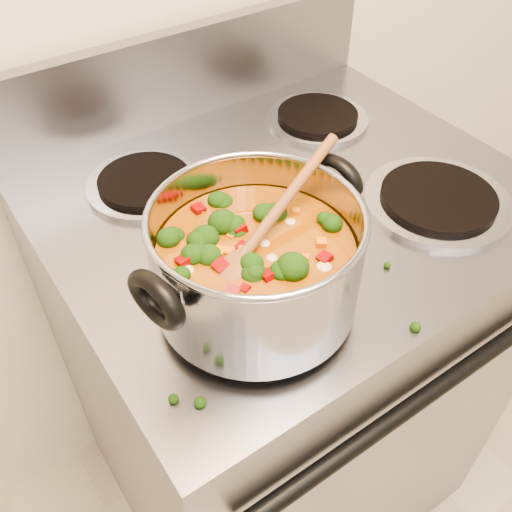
{
  "coord_description": "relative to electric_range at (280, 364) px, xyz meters",
  "views": [
    {
      "loc": [
        -0.39,
        0.61,
        1.47
      ],
      "look_at": [
        -0.13,
        1.0,
        1.01
      ],
      "focal_mm": 40.0,
      "sensor_mm": 36.0,
      "label": 1
    }
  ],
  "objects": [
    {
      "name": "electric_range",
      "position": [
        0.0,
        0.0,
        0.0
      ],
      "size": [
        0.73,
        0.66,
        1.08
      ],
      "color": "gray",
      "rests_on": "ground"
    },
    {
      "name": "stockpot",
      "position": [
        -0.17,
        -0.16,
        0.53
      ],
      "size": [
        0.31,
        0.25,
        0.15
      ],
      "rotation": [
        0.0,
        0.0,
        0.19
      ],
      "color": "#9B9BA3",
      "rests_on": "electric_range"
    },
    {
      "name": "wooden_spoon",
      "position": [
        -0.17,
        -0.16,
        0.57
      ],
      "size": [
        0.23,
        0.1,
        0.09
      ],
      "rotation": [
        0.0,
        0.0,
        0.33
      ],
      "color": "brown",
      "rests_on": "stockpot"
    },
    {
      "name": "cooktop_crumbs",
      "position": [
        -0.24,
        -0.14,
        0.46
      ],
      "size": [
        0.25,
        0.24,
        0.01
      ],
      "color": "black",
      "rests_on": "electric_range"
    }
  ]
}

